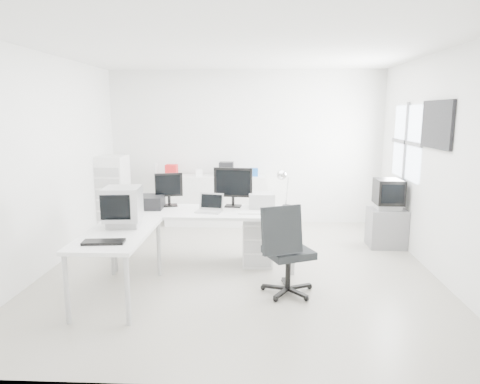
{
  "coord_description": "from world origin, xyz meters",
  "views": [
    {
      "loc": [
        0.26,
        -5.41,
        2.06
      ],
      "look_at": [
        0.0,
        0.2,
        1.0
      ],
      "focal_mm": 32.0,
      "sensor_mm": 36.0,
      "label": 1
    }
  ],
  "objects_px": {
    "drawer_pedestal": "(258,242)",
    "filing_cabinet": "(114,193)",
    "side_desk": "(119,265)",
    "lcd_monitor_large": "(233,187)",
    "main_desk": "(206,237)",
    "crt_tv": "(389,194)",
    "office_chair": "(288,248)",
    "laptop": "(209,205)",
    "crt_monitor": "(123,208)",
    "laser_printer": "(262,200)",
    "inkjet_printer": "(145,202)",
    "lcd_monitor_small": "(169,189)",
    "tv_cabinet": "(386,228)",
    "sideboard": "(216,200)"
  },
  "relations": [
    {
      "from": "drawer_pedestal",
      "to": "filing_cabinet",
      "type": "bearing_deg",
      "value": 148.16
    },
    {
      "from": "side_desk",
      "to": "lcd_monitor_large",
      "type": "distance_m",
      "value": 1.92
    },
    {
      "from": "lcd_monitor_large",
      "to": "main_desk",
      "type": "bearing_deg",
      "value": -138.04
    },
    {
      "from": "crt_tv",
      "to": "office_chair",
      "type": "bearing_deg",
      "value": -131.98
    },
    {
      "from": "laptop",
      "to": "crt_monitor",
      "type": "height_order",
      "value": "crt_monitor"
    },
    {
      "from": "side_desk",
      "to": "laser_printer",
      "type": "xyz_separation_m",
      "value": [
        1.6,
        1.32,
        0.48
      ]
    },
    {
      "from": "office_chair",
      "to": "filing_cabinet",
      "type": "height_order",
      "value": "filing_cabinet"
    },
    {
      "from": "inkjet_printer",
      "to": "lcd_monitor_small",
      "type": "bearing_deg",
      "value": 24.16
    },
    {
      "from": "lcd_monitor_small",
      "to": "crt_tv",
      "type": "relative_size",
      "value": 0.96
    },
    {
      "from": "inkjet_printer",
      "to": "tv_cabinet",
      "type": "relative_size",
      "value": 0.82
    },
    {
      "from": "lcd_monitor_large",
      "to": "lcd_monitor_small",
      "type": "bearing_deg",
      "value": -173.58
    },
    {
      "from": "laptop",
      "to": "crt_tv",
      "type": "relative_size",
      "value": 0.61
    },
    {
      "from": "main_desk",
      "to": "tv_cabinet",
      "type": "xyz_separation_m",
      "value": [
        2.68,
        0.89,
        -0.08
      ]
    },
    {
      "from": "crt_monitor",
      "to": "tv_cabinet",
      "type": "height_order",
      "value": "crt_monitor"
    },
    {
      "from": "laser_printer",
      "to": "filing_cabinet",
      "type": "bearing_deg",
      "value": 150.24
    },
    {
      "from": "inkjet_printer",
      "to": "laser_printer",
      "type": "height_order",
      "value": "laser_printer"
    },
    {
      "from": "office_chair",
      "to": "crt_tv",
      "type": "bearing_deg",
      "value": 24.45
    },
    {
      "from": "lcd_monitor_small",
      "to": "drawer_pedestal",
      "type": "bearing_deg",
      "value": -24.44
    },
    {
      "from": "drawer_pedestal",
      "to": "lcd_monitor_small",
      "type": "relative_size",
      "value": 1.25
    },
    {
      "from": "office_chair",
      "to": "filing_cabinet",
      "type": "distance_m",
      "value": 3.83
    },
    {
      "from": "lcd_monitor_small",
      "to": "crt_monitor",
      "type": "bearing_deg",
      "value": -120.61
    },
    {
      "from": "drawer_pedestal",
      "to": "filing_cabinet",
      "type": "relative_size",
      "value": 0.46
    },
    {
      "from": "main_desk",
      "to": "laptop",
      "type": "height_order",
      "value": "laptop"
    },
    {
      "from": "filing_cabinet",
      "to": "side_desk",
      "type": "bearing_deg",
      "value": -70.29
    },
    {
      "from": "side_desk",
      "to": "crt_monitor",
      "type": "relative_size",
      "value": 3.28
    },
    {
      "from": "lcd_monitor_small",
      "to": "tv_cabinet",
      "type": "height_order",
      "value": "lcd_monitor_small"
    },
    {
      "from": "office_chair",
      "to": "side_desk",
      "type": "bearing_deg",
      "value": 161.92
    },
    {
      "from": "laser_printer",
      "to": "tv_cabinet",
      "type": "xyz_separation_m",
      "value": [
        1.93,
        0.67,
        -0.55
      ]
    },
    {
      "from": "drawer_pedestal",
      "to": "inkjet_printer",
      "type": "relative_size",
      "value": 1.22
    },
    {
      "from": "lcd_monitor_small",
      "to": "laptop",
      "type": "height_order",
      "value": "lcd_monitor_small"
    },
    {
      "from": "drawer_pedestal",
      "to": "crt_tv",
      "type": "bearing_deg",
      "value": 23.0
    },
    {
      "from": "laser_printer",
      "to": "sideboard",
      "type": "bearing_deg",
      "value": 112.99
    },
    {
      "from": "main_desk",
      "to": "side_desk",
      "type": "relative_size",
      "value": 1.71
    },
    {
      "from": "lcd_monitor_large",
      "to": "side_desk",
      "type": "bearing_deg",
      "value": -125.21
    },
    {
      "from": "drawer_pedestal",
      "to": "crt_monitor",
      "type": "bearing_deg",
      "value": -149.86
    },
    {
      "from": "laptop",
      "to": "laser_printer",
      "type": "distance_m",
      "value": 0.77
    },
    {
      "from": "laptop",
      "to": "tv_cabinet",
      "type": "relative_size",
      "value": 0.51
    },
    {
      "from": "side_desk",
      "to": "inkjet_printer",
      "type": "distance_m",
      "value": 1.29
    },
    {
      "from": "lcd_monitor_small",
      "to": "sideboard",
      "type": "height_order",
      "value": "lcd_monitor_small"
    },
    {
      "from": "drawer_pedestal",
      "to": "tv_cabinet",
      "type": "xyz_separation_m",
      "value": [
        1.98,
        0.84,
        -0.0
      ]
    },
    {
      "from": "side_desk",
      "to": "drawer_pedestal",
      "type": "height_order",
      "value": "side_desk"
    },
    {
      "from": "lcd_monitor_large",
      "to": "office_chair",
      "type": "xyz_separation_m",
      "value": [
        0.7,
        -1.17,
        -0.49
      ]
    },
    {
      "from": "lcd_monitor_large",
      "to": "tv_cabinet",
      "type": "xyz_separation_m",
      "value": [
        2.33,
        0.64,
        -0.73
      ]
    },
    {
      "from": "main_desk",
      "to": "crt_monitor",
      "type": "distance_m",
      "value": 1.34
    },
    {
      "from": "lcd_monitor_small",
      "to": "lcd_monitor_large",
      "type": "distance_m",
      "value": 0.9
    },
    {
      "from": "office_chair",
      "to": "filing_cabinet",
      "type": "relative_size",
      "value": 0.82
    },
    {
      "from": "filing_cabinet",
      "to": "tv_cabinet",
      "type": "bearing_deg",
      "value": -9.19
    },
    {
      "from": "side_desk",
      "to": "office_chair",
      "type": "relative_size",
      "value": 1.3
    },
    {
      "from": "side_desk",
      "to": "tv_cabinet",
      "type": "height_order",
      "value": "side_desk"
    },
    {
      "from": "inkjet_printer",
      "to": "crt_tv",
      "type": "bearing_deg",
      "value": 10.21
    }
  ]
}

